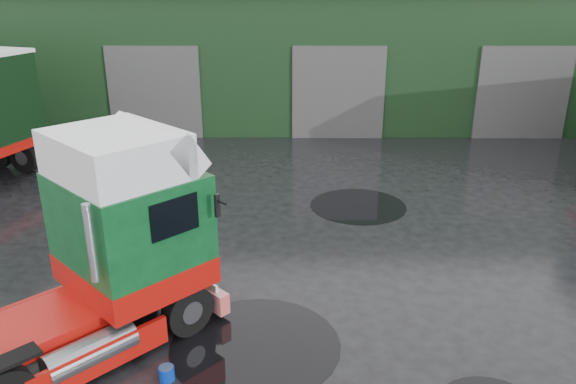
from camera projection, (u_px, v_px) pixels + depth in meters
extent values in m
plane|color=black|center=(293.00, 311.00, 12.05)|extent=(100.00, 100.00, 0.00)
cube|color=black|center=(330.00, 52.00, 29.64)|extent=(32.00, 12.00, 6.00)
cylinder|color=#072799|center=(167.00, 374.00, 9.95)|extent=(0.30, 0.30, 0.26)
cylinder|color=black|center=(255.00, 345.00, 10.93)|extent=(3.34, 3.34, 0.01)
cylinder|color=black|center=(358.00, 206.00, 17.59)|extent=(3.01, 3.01, 0.01)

